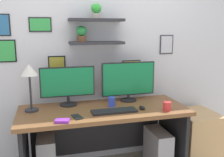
{
  "coord_description": "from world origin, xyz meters",
  "views": [
    {
      "loc": [
        -0.55,
        -2.38,
        1.55
      ],
      "look_at": [
        0.1,
        0.05,
        1.05
      ],
      "focal_mm": 40.57,
      "sensor_mm": 36.0,
      "label": 1
    }
  ],
  "objects_px": {
    "monitor_right": "(128,81)",
    "computer_tower_right": "(158,151)",
    "computer_mouse": "(142,108)",
    "desk_lamp": "(29,75)",
    "monitor_left": "(68,84)",
    "keyboard": "(114,111)",
    "desk": "(103,126)",
    "coffee_mug": "(167,106)",
    "pen_cup": "(112,102)",
    "computer_tower_left": "(46,157)",
    "scissors_tray": "(62,121)",
    "cell_phone": "(77,117)",
    "drawer_cabinet": "(196,135)"
  },
  "relations": [
    {
      "from": "monitor_right",
      "to": "computer_tower_right",
      "type": "xyz_separation_m",
      "value": [
        0.26,
        -0.25,
        -0.75
      ]
    },
    {
      "from": "computer_mouse",
      "to": "desk_lamp",
      "type": "bearing_deg",
      "value": 168.2
    },
    {
      "from": "monitor_left",
      "to": "keyboard",
      "type": "xyz_separation_m",
      "value": [
        0.41,
        -0.35,
        -0.21
      ]
    },
    {
      "from": "desk",
      "to": "monitor_left",
      "type": "height_order",
      "value": "monitor_left"
    },
    {
      "from": "desk_lamp",
      "to": "coffee_mug",
      "type": "distance_m",
      "value": 1.37
    },
    {
      "from": "pen_cup",
      "to": "computer_tower_left",
      "type": "height_order",
      "value": "pen_cup"
    },
    {
      "from": "monitor_left",
      "to": "keyboard",
      "type": "relative_size",
      "value": 1.28
    },
    {
      "from": "keyboard",
      "to": "scissors_tray",
      "type": "bearing_deg",
      "value": -164.21
    },
    {
      "from": "monitor_right",
      "to": "pen_cup",
      "type": "height_order",
      "value": "monitor_right"
    },
    {
      "from": "desk_lamp",
      "to": "cell_phone",
      "type": "relative_size",
      "value": 3.33
    },
    {
      "from": "desk_lamp",
      "to": "drawer_cabinet",
      "type": "relative_size",
      "value": 0.82
    },
    {
      "from": "coffee_mug",
      "to": "cell_phone",
      "type": "bearing_deg",
      "value": 177.76
    },
    {
      "from": "computer_mouse",
      "to": "coffee_mug",
      "type": "height_order",
      "value": "coffee_mug"
    },
    {
      "from": "desk_lamp",
      "to": "computer_tower_left",
      "type": "relative_size",
      "value": 0.99
    },
    {
      "from": "monitor_left",
      "to": "cell_phone",
      "type": "bearing_deg",
      "value": -84.36
    },
    {
      "from": "coffee_mug",
      "to": "drawer_cabinet",
      "type": "height_order",
      "value": "coffee_mug"
    },
    {
      "from": "monitor_right",
      "to": "coffee_mug",
      "type": "xyz_separation_m",
      "value": [
        0.25,
        -0.44,
        -0.18
      ]
    },
    {
      "from": "monitor_right",
      "to": "desk_lamp",
      "type": "xyz_separation_m",
      "value": [
        -1.03,
        -0.11,
        0.13
      ]
    },
    {
      "from": "pen_cup",
      "to": "computer_mouse",
      "type": "bearing_deg",
      "value": -31.12
    },
    {
      "from": "keyboard",
      "to": "cell_phone",
      "type": "relative_size",
      "value": 3.14
    },
    {
      "from": "pen_cup",
      "to": "coffee_mug",
      "type": "bearing_deg",
      "value": -28.83
    },
    {
      "from": "desk_lamp",
      "to": "computer_tower_left",
      "type": "distance_m",
      "value": 0.88
    },
    {
      "from": "scissors_tray",
      "to": "pen_cup",
      "type": "bearing_deg",
      "value": 31.48
    },
    {
      "from": "coffee_mug",
      "to": "pen_cup",
      "type": "bearing_deg",
      "value": 151.17
    },
    {
      "from": "cell_phone",
      "to": "computer_tower_left",
      "type": "bearing_deg",
      "value": 121.24
    },
    {
      "from": "coffee_mug",
      "to": "computer_tower_right",
      "type": "relative_size",
      "value": 0.2
    },
    {
      "from": "cell_phone",
      "to": "computer_tower_left",
      "type": "distance_m",
      "value": 0.67
    },
    {
      "from": "keyboard",
      "to": "scissors_tray",
      "type": "height_order",
      "value": "scissors_tray"
    },
    {
      "from": "computer_tower_left",
      "to": "computer_tower_right",
      "type": "height_order",
      "value": "computer_tower_left"
    },
    {
      "from": "desk_lamp",
      "to": "computer_tower_left",
      "type": "height_order",
      "value": "desk_lamp"
    },
    {
      "from": "computer_mouse",
      "to": "cell_phone",
      "type": "height_order",
      "value": "computer_mouse"
    },
    {
      "from": "keyboard",
      "to": "desk_lamp",
      "type": "bearing_deg",
      "value": 162.82
    },
    {
      "from": "monitor_right",
      "to": "drawer_cabinet",
      "type": "distance_m",
      "value": 1.08
    },
    {
      "from": "computer_mouse",
      "to": "scissors_tray",
      "type": "bearing_deg",
      "value": -168.81
    },
    {
      "from": "desk_lamp",
      "to": "drawer_cabinet",
      "type": "xyz_separation_m",
      "value": [
        1.86,
        0.0,
        -0.83
      ]
    },
    {
      "from": "cell_phone",
      "to": "monitor_left",
      "type": "bearing_deg",
      "value": 83.26
    },
    {
      "from": "monitor_left",
      "to": "scissors_tray",
      "type": "xyz_separation_m",
      "value": [
        -0.1,
        -0.49,
        -0.21
      ]
    },
    {
      "from": "keyboard",
      "to": "cell_phone",
      "type": "xyz_separation_m",
      "value": [
        -0.37,
        -0.06,
        -0.01
      ]
    },
    {
      "from": "desk",
      "to": "coffee_mug",
      "type": "distance_m",
      "value": 0.7
    },
    {
      "from": "monitor_left",
      "to": "computer_mouse",
      "type": "height_order",
      "value": "monitor_left"
    },
    {
      "from": "computer_mouse",
      "to": "desk_lamp",
      "type": "height_order",
      "value": "desk_lamp"
    },
    {
      "from": "desk_lamp",
      "to": "monitor_right",
      "type": "bearing_deg",
      "value": 6.05
    },
    {
      "from": "computer_mouse",
      "to": "coffee_mug",
      "type": "distance_m",
      "value": 0.24
    },
    {
      "from": "desk_lamp",
      "to": "coffee_mug",
      "type": "xyz_separation_m",
      "value": [
        1.29,
        -0.33,
        -0.32
      ]
    },
    {
      "from": "monitor_right",
      "to": "pen_cup",
      "type": "distance_m",
      "value": 0.34
    },
    {
      "from": "drawer_cabinet",
      "to": "computer_tower_right",
      "type": "relative_size",
      "value": 1.24
    },
    {
      "from": "monitor_left",
      "to": "cell_phone",
      "type": "height_order",
      "value": "monitor_left"
    },
    {
      "from": "computer_mouse",
      "to": "cell_phone",
      "type": "distance_m",
      "value": 0.67
    },
    {
      "from": "desk_lamp",
      "to": "scissors_tray",
      "type": "xyz_separation_m",
      "value": [
        0.27,
        -0.38,
        -0.35
      ]
    },
    {
      "from": "monitor_left",
      "to": "pen_cup",
      "type": "distance_m",
      "value": 0.49
    }
  ]
}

